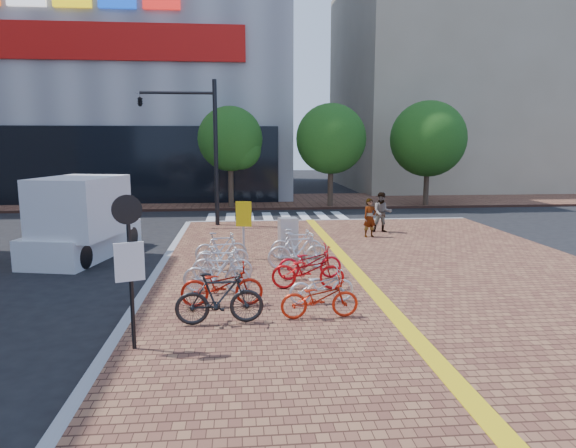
{
  "coord_description": "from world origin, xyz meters",
  "views": [
    {
      "loc": [
        -1.45,
        -13.21,
        4.04
      ],
      "look_at": [
        0.13,
        3.71,
        1.3
      ],
      "focal_mm": 32.0,
      "sensor_mm": 36.0,
      "label": 1
    }
  ],
  "objects": [
    {
      "name": "pedestrian_a",
      "position": [
        3.83,
        7.2,
        0.94
      ],
      "size": [
        0.67,
        0.53,
        1.59
      ],
      "primitive_type": "imported",
      "rotation": [
        0.0,
        0.0,
        0.3
      ],
      "color": "gray",
      "rests_on": "sidewalk"
    },
    {
      "name": "bike_3",
      "position": [
        -1.99,
        0.87,
        0.66
      ],
      "size": [
        1.73,
        0.64,
        1.02
      ],
      "primitive_type": "imported",
      "rotation": [
        0.0,
        0.0,
        1.48
      ],
      "color": "silver",
      "rests_on": "sidewalk"
    },
    {
      "name": "box_truck",
      "position": [
        -7.03,
        5.18,
        1.35
      ],
      "size": [
        3.2,
        5.31,
        2.87
      ],
      "color": "silver",
      "rests_on": "ground"
    },
    {
      "name": "street_trees",
      "position": [
        5.04,
        17.45,
        4.1
      ],
      "size": [
        16.2,
        4.6,
        6.35
      ],
      "color": "#38281E",
      "rests_on": "far_sidewalk"
    },
    {
      "name": "bike_1",
      "position": [
        -1.92,
        -1.29,
        0.66
      ],
      "size": [
        1.97,
        0.73,
        1.02
      ],
      "primitive_type": "imported",
      "rotation": [
        0.0,
        0.0,
        1.6
      ],
      "color": "#A3190B",
      "rests_on": "sidewalk"
    },
    {
      "name": "yellow_sign",
      "position": [
        -1.36,
        3.69,
        1.49
      ],
      "size": [
        0.52,
        0.17,
        1.93
      ],
      "color": "#B7B7BC",
      "rests_on": "sidewalk"
    },
    {
      "name": "notice_sign",
      "position": [
        -3.5,
        -3.76,
        2.01
      ],
      "size": [
        0.53,
        0.22,
        2.94
      ],
      "color": "black",
      "rests_on": "sidewalk"
    },
    {
      "name": "pedestrian_b",
      "position": [
        4.63,
        8.22,
        1.02
      ],
      "size": [
        0.94,
        0.79,
        1.73
      ],
      "primitive_type": "imported",
      "rotation": [
        0.0,
        0.0,
        -0.17
      ],
      "color": "#464958",
      "rests_on": "sidewalk"
    },
    {
      "name": "sidewalk",
      "position": [
        3.0,
        -5.0,
        0.07
      ],
      "size": [
        14.0,
        34.0,
        0.15
      ],
      "primitive_type": "cube",
      "color": "brown",
      "rests_on": "ground"
    },
    {
      "name": "bike_2",
      "position": [
        -2.09,
        -0.24,
        0.68
      ],
      "size": [
        1.83,
        0.76,
        1.07
      ],
      "primitive_type": "imported",
      "rotation": [
        0.0,
        0.0,
        1.42
      ],
      "color": "silver",
      "rests_on": "sidewalk"
    },
    {
      "name": "building_beige",
      "position": [
        18.0,
        32.0,
        9.0
      ],
      "size": [
        20.0,
        18.0,
        18.0
      ],
      "primitive_type": "cube",
      "color": "gray",
      "rests_on": "ground"
    },
    {
      "name": "department_store",
      "position": [
        -15.99,
        31.95,
        13.98
      ],
      "size": [
        36.0,
        24.27,
        28.0
      ],
      "color": "gray",
      "rests_on": "ground"
    },
    {
      "name": "bike_0",
      "position": [
        -1.93,
        -2.53,
        0.72
      ],
      "size": [
        1.92,
        0.65,
        1.14
      ],
      "primitive_type": "imported",
      "rotation": [
        0.0,
        0.0,
        1.63
      ],
      "color": "black",
      "rests_on": "sidewalk"
    },
    {
      "name": "bike_10",
      "position": [
        0.3,
        2.12,
        0.73
      ],
      "size": [
        1.96,
        0.7,
        1.15
      ],
      "primitive_type": "imported",
      "rotation": [
        0.0,
        0.0,
        1.66
      ],
      "color": "silver",
      "rests_on": "sidewalk"
    },
    {
      "name": "far_sidewalk",
      "position": [
        0.0,
        21.0,
        0.07
      ],
      "size": [
        70.0,
        8.0,
        0.15
      ],
      "primitive_type": "cube",
      "color": "brown",
      "rests_on": "ground"
    },
    {
      "name": "traffic_light_pole",
      "position": [
        -4.09,
        10.93,
        4.76
      ],
      "size": [
        3.58,
        1.38,
        6.67
      ],
      "color": "black",
      "rests_on": "sidewalk"
    },
    {
      "name": "kerb_north",
      "position": [
        3.0,
        12.0,
        0.08
      ],
      "size": [
        14.0,
        0.25,
        0.15
      ],
      "primitive_type": "cube",
      "color": "gray",
      "rests_on": "ground"
    },
    {
      "name": "bike_5",
      "position": [
        -2.1,
        3.14,
        0.65
      ],
      "size": [
        1.72,
        0.67,
        1.01
      ],
      "primitive_type": "imported",
      "rotation": [
        0.0,
        0.0,
        1.69
      ],
      "color": "#AEAEB3",
      "rests_on": "sidewalk"
    },
    {
      "name": "bike_11",
      "position": [
        0.38,
        3.4,
        0.67
      ],
      "size": [
        1.73,
        0.51,
        1.03
      ],
      "primitive_type": "imported",
      "rotation": [
        0.0,
        0.0,
        1.56
      ],
      "color": "silver",
      "rests_on": "sidewalk"
    },
    {
      "name": "utility_box",
      "position": [
        0.14,
        3.85,
        0.82
      ],
      "size": [
        0.68,
        0.54,
        1.34
      ],
      "primitive_type": "cube",
      "rotation": [
        0.0,
        0.0,
        0.16
      ],
      "color": "#B1B1B6",
      "rests_on": "sidewalk"
    },
    {
      "name": "bike_4",
      "position": [
        -2.02,
        2.18,
        0.64
      ],
      "size": [
        1.7,
        0.77,
        0.98
      ],
      "primitive_type": "imported",
      "rotation": [
        0.0,
        0.0,
        1.77
      ],
      "color": "silver",
      "rests_on": "sidewalk"
    },
    {
      "name": "tactile_strip",
      "position": [
        2.0,
        -5.0,
        0.16
      ],
      "size": [
        0.4,
        34.0,
        0.01
      ],
      "primitive_type": "cube",
      "color": "gold",
      "rests_on": "sidewalk"
    },
    {
      "name": "crosswalk",
      "position": [
        0.5,
        14.0,
        0.01
      ],
      "size": [
        7.5,
        4.0,
        0.01
      ],
      "color": "silver",
      "rests_on": "ground"
    },
    {
      "name": "bike_9",
      "position": [
        0.49,
        0.94,
        0.64
      ],
      "size": [
        1.93,
        0.87,
        0.98
      ],
      "primitive_type": "imported",
      "rotation": [
        0.0,
        0.0,
        1.69
      ],
      "color": "red",
      "rests_on": "sidewalk"
    },
    {
      "name": "bike_7",
      "position": [
        0.48,
        -1.28,
        0.58
      ],
      "size": [
        1.7,
        0.81,
        0.86
      ],
      "primitive_type": "imported",
      "rotation": [
        0.0,
        0.0,
        1.72
      ],
      "color": "silver",
      "rests_on": "sidewalk"
    },
    {
      "name": "bike_8",
      "position": [
        0.31,
        -0.07,
        0.66
      ],
      "size": [
        2.0,
        0.91,
        1.02
      ],
      "primitive_type": "imported",
      "rotation": [
        0.0,
        0.0,
        1.45
      ],
      "color": "red",
      "rests_on": "sidewalk"
    },
    {
      "name": "bike_6",
      "position": [
        0.27,
        -2.35,
        0.61
      ],
      "size": [
        1.77,
        0.69,
        0.92
      ],
      "primitive_type": "imported",
      "rotation": [
        0.0,
        0.0,
        1.62
      ],
      "color": "red",
      "rests_on": "sidewalk"
    },
    {
      "name": "ground",
      "position": [
        0.0,
        0.0,
        0.0
      ],
      "size": [
        120.0,
        120.0,
        0.0
      ],
      "primitive_type": "plane",
      "color": "black",
      "rests_on": "ground"
    },
    {
      "name": "kerb_west",
      "position": [
        -4.0,
        -5.0,
        0.08
      ],
      "size": [
        0.25,
        34.0,
        0.15
      ],
      "primitive_type": "cube",
      "color": "gray",
      "rests_on": "ground"
    }
  ]
}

